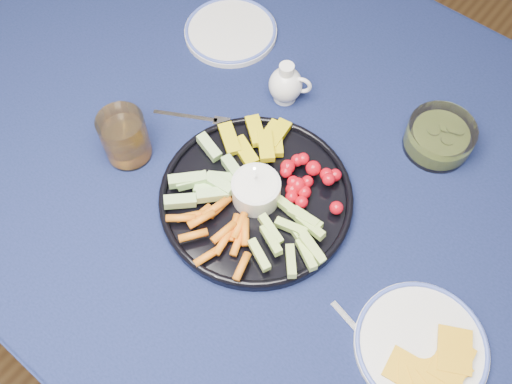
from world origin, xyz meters
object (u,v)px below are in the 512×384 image
Objects in this scene: crudite_platter at (255,195)px; pickle_bowl at (439,138)px; cheese_plate at (422,346)px; side_plate_extra at (231,31)px; creamer_pitcher at (286,84)px; dining_table at (320,212)px; juice_tumbler at (125,139)px.

pickle_bowl is (0.19, 0.30, 0.01)m from crudite_platter.
side_plate_extra is (-0.64, 0.31, -0.00)m from cheese_plate.
crudite_platter reaches higher than pickle_bowl.
creamer_pitcher is 0.46× the size of side_plate_extra.
crudite_platter is 1.74× the size of side_plate_extra.
crudite_platter is at bearing 173.76° from cheese_plate.
pickle_bowl is at bearing 58.14° from crudite_platter.
cheese_plate is (0.17, -0.34, -0.01)m from pickle_bowl.
pickle_bowl is 0.60× the size of cheese_plate.
pickle_bowl reaches higher than dining_table.
cheese_plate is at bearing -29.15° from creamer_pitcher.
side_plate_extra is (-0.37, 0.18, 0.10)m from dining_table.
juice_tumbler reaches higher than creamer_pitcher.
juice_tumbler is 0.35m from side_plate_extra.
juice_tumbler is (-0.60, -0.03, 0.03)m from cheese_plate.
creamer_pitcher is at bearing 63.12° from juice_tumbler.
pickle_bowl is at bearing 116.83° from cheese_plate.
crudite_platter reaches higher than cheese_plate.
pickle_bowl is at bearing 16.56° from creamer_pitcher.
side_plate_extra is at bearing 162.00° from creamer_pitcher.
crudite_platter is 0.24m from creamer_pitcher.
dining_table is 4.99× the size of crudite_platter.
juice_tumbler is at bearing -116.88° from creamer_pitcher.
cheese_plate is at bearing -26.05° from side_plate_extra.
dining_table is 0.32m from cheese_plate.
creamer_pitcher reaches higher than pickle_bowl.
pickle_bowl is (0.10, 0.20, 0.11)m from dining_table.
crudite_platter is at bearing -43.73° from side_plate_extra.
creamer_pitcher is (-0.10, 0.21, 0.02)m from crudite_platter.
dining_table is at bearing -33.19° from creamer_pitcher.
cheese_plate is at bearing -6.24° from crudite_platter.
juice_tumbler is (-0.32, -0.16, 0.13)m from dining_table.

